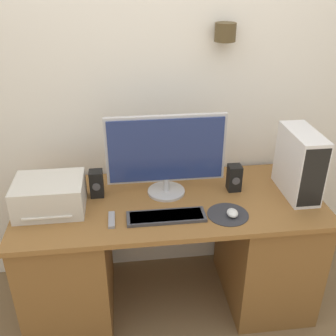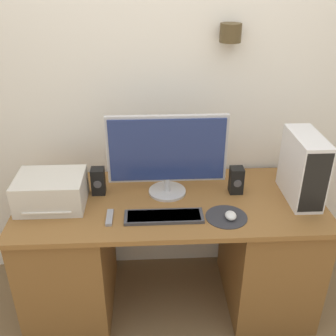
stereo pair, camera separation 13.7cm
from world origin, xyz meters
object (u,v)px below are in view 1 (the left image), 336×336
(keyboard, at_px, (166,216))
(mouse, at_px, (232,213))
(monitor, at_px, (166,153))
(computer_tower, at_px, (300,164))
(speaker_left, at_px, (97,184))
(speaker_right, at_px, (234,178))
(printer, at_px, (50,195))
(remote_control, at_px, (112,220))

(keyboard, distance_m, mouse, 0.36)
(monitor, bearing_deg, computer_tower, -7.18)
(speaker_left, bearing_deg, speaker_right, -2.20)
(mouse, relative_size, speaker_right, 0.49)
(speaker_left, bearing_deg, mouse, -22.83)
(computer_tower, bearing_deg, monitor, 172.82)
(monitor, bearing_deg, printer, -171.24)
(monitor, bearing_deg, remote_control, -141.37)
(mouse, distance_m, speaker_left, 0.80)
(monitor, distance_m, remote_control, 0.49)
(printer, bearing_deg, remote_control, -25.32)
(speaker_left, relative_size, speaker_right, 1.00)
(computer_tower, bearing_deg, mouse, -155.69)
(speaker_right, bearing_deg, monitor, 177.58)
(computer_tower, xyz_separation_m, speaker_left, (-1.18, 0.11, -0.11))
(computer_tower, height_order, speaker_left, computer_tower)
(computer_tower, xyz_separation_m, printer, (-1.43, -0.00, -0.11))
(printer, bearing_deg, keyboard, -14.83)
(keyboard, distance_m, speaker_right, 0.51)
(monitor, relative_size, mouse, 8.74)
(mouse, xyz_separation_m, printer, (-0.99, 0.19, 0.07))
(speaker_right, relative_size, remote_control, 1.15)
(keyboard, height_order, computer_tower, computer_tower)
(mouse, height_order, printer, printer)
(speaker_right, bearing_deg, remote_control, -161.76)
(computer_tower, xyz_separation_m, remote_control, (-1.09, -0.16, -0.19))
(keyboard, height_order, printer, printer)
(mouse, xyz_separation_m, computer_tower, (0.44, 0.20, 0.17))
(keyboard, relative_size, speaker_left, 2.64)
(remote_control, bearing_deg, mouse, -3.17)
(monitor, xyz_separation_m, remote_control, (-0.33, -0.26, -0.26))
(monitor, bearing_deg, speaker_left, 178.02)
(keyboard, relative_size, speaker_right, 2.64)
(computer_tower, distance_m, remote_control, 1.12)
(monitor, height_order, computer_tower, monitor)
(printer, height_order, speaker_left, printer)
(monitor, height_order, speaker_right, monitor)
(monitor, height_order, keyboard, monitor)
(mouse, xyz_separation_m, speaker_right, (0.08, 0.28, 0.06))
(monitor, relative_size, speaker_left, 4.24)
(monitor, distance_m, keyboard, 0.37)
(monitor, height_order, speaker_left, monitor)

